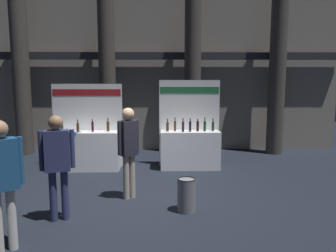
{
  "coord_description": "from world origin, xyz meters",
  "views": [
    {
      "loc": [
        0.43,
        -6.1,
        2.29
      ],
      "look_at": [
        0.54,
        0.95,
        1.36
      ],
      "focal_mm": 33.27,
      "sensor_mm": 36.0,
      "label": 1
    }
  ],
  "objects_px": {
    "exhibitor_booth_0": "(86,147)",
    "visitor_2": "(129,145)",
    "exhibitor_booth_1": "(190,146)",
    "trash_bin": "(187,195)",
    "visitor_5": "(1,173)",
    "visitor_3": "(57,158)"
  },
  "relations": [
    {
      "from": "exhibitor_booth_1",
      "to": "exhibitor_booth_0",
      "type": "bearing_deg",
      "value": -178.03
    },
    {
      "from": "exhibitor_booth_1",
      "to": "visitor_5",
      "type": "height_order",
      "value": "exhibitor_booth_1"
    },
    {
      "from": "exhibitor_booth_0",
      "to": "visitor_5",
      "type": "distance_m",
      "value": 4.29
    },
    {
      "from": "exhibitor_booth_1",
      "to": "visitor_5",
      "type": "bearing_deg",
      "value": -123.78
    },
    {
      "from": "trash_bin",
      "to": "visitor_5",
      "type": "xyz_separation_m",
      "value": [
        -2.6,
        -1.34,
        0.8
      ]
    },
    {
      "from": "exhibitor_booth_1",
      "to": "trash_bin",
      "type": "height_order",
      "value": "exhibitor_booth_1"
    },
    {
      "from": "exhibitor_booth_0",
      "to": "visitor_2",
      "type": "xyz_separation_m",
      "value": [
        1.41,
        -2.23,
        0.48
      ]
    },
    {
      "from": "exhibitor_booth_0",
      "to": "exhibitor_booth_1",
      "type": "xyz_separation_m",
      "value": [
        2.84,
        0.1,
        0.01
      ]
    },
    {
      "from": "exhibitor_booth_0",
      "to": "exhibitor_booth_1",
      "type": "relative_size",
      "value": 0.96
    },
    {
      "from": "exhibitor_booth_0",
      "to": "trash_bin",
      "type": "bearing_deg",
      "value": -49.14
    },
    {
      "from": "visitor_2",
      "to": "visitor_3",
      "type": "height_order",
      "value": "visitor_2"
    },
    {
      "from": "exhibitor_booth_0",
      "to": "visitor_5",
      "type": "bearing_deg",
      "value": -90.96
    },
    {
      "from": "exhibitor_booth_0",
      "to": "visitor_2",
      "type": "bearing_deg",
      "value": -57.67
    },
    {
      "from": "exhibitor_booth_1",
      "to": "trash_bin",
      "type": "distance_m",
      "value": 3.05
    },
    {
      "from": "trash_bin",
      "to": "visitor_5",
      "type": "bearing_deg",
      "value": -152.78
    },
    {
      "from": "visitor_2",
      "to": "visitor_3",
      "type": "xyz_separation_m",
      "value": [
        -1.07,
        -1.03,
        -0.01
      ]
    },
    {
      "from": "exhibitor_booth_0",
      "to": "visitor_3",
      "type": "xyz_separation_m",
      "value": [
        0.34,
        -3.26,
        0.47
      ]
    },
    {
      "from": "exhibitor_booth_0",
      "to": "visitor_2",
      "type": "distance_m",
      "value": 2.69
    },
    {
      "from": "visitor_5",
      "to": "visitor_3",
      "type": "bearing_deg",
      "value": -151.69
    },
    {
      "from": "exhibitor_booth_1",
      "to": "visitor_2",
      "type": "distance_m",
      "value": 2.78
    },
    {
      "from": "trash_bin",
      "to": "exhibitor_booth_0",
      "type": "bearing_deg",
      "value": 130.86
    },
    {
      "from": "trash_bin",
      "to": "visitor_2",
      "type": "height_order",
      "value": "visitor_2"
    }
  ]
}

